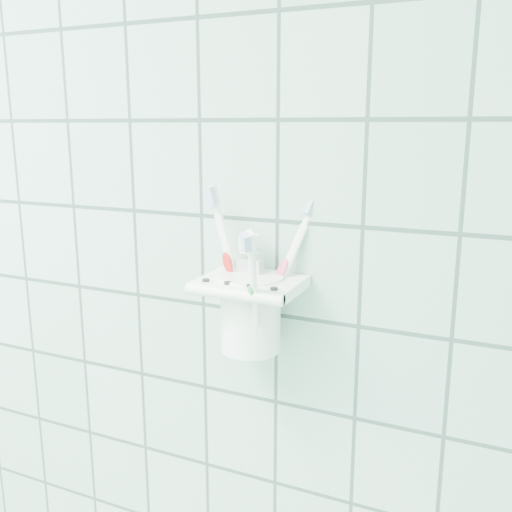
{
  "coord_description": "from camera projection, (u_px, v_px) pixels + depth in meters",
  "views": [
    {
      "loc": [
        0.95,
        0.52,
        1.5
      ],
      "look_at": [
        0.69,
        1.1,
        1.35
      ],
      "focal_mm": 40.0,
      "sensor_mm": 36.0,
      "label": 1
    }
  ],
  "objects": [
    {
      "name": "toothpaste_tube",
      "position": [
        250.0,
        280.0,
        0.74
      ],
      "size": [
        0.04,
        0.03,
        0.14
      ],
      "rotation": [
        0.01,
        -0.0,
        -0.11
      ],
      "color": "silver",
      "rests_on": "cup"
    },
    {
      "name": "toothbrush_pink",
      "position": [
        249.0,
        263.0,
        0.73
      ],
      "size": [
        0.06,
        0.02,
        0.21
      ],
      "rotation": [
        0.07,
        -0.25,
        -0.22
      ],
      "color": "white",
      "rests_on": "cup"
    },
    {
      "name": "cup",
      "position": [
        251.0,
        310.0,
        0.73
      ],
      "size": [
        0.09,
        0.09,
        0.1
      ],
      "color": "white",
      "rests_on": "holder_bracket"
    },
    {
      "name": "toothbrush_blue",
      "position": [
        251.0,
        267.0,
        0.71
      ],
      "size": [
        0.07,
        0.07,
        0.2
      ],
      "rotation": [
        -0.43,
        0.13,
        -0.5
      ],
      "color": "white",
      "rests_on": "cup"
    },
    {
      "name": "toothbrush_orange",
      "position": [
        258.0,
        277.0,
        0.71
      ],
      "size": [
        0.04,
        0.08,
        0.18
      ],
      "rotation": [
        0.25,
        0.41,
        -0.68
      ],
      "color": "white",
      "rests_on": "cup"
    },
    {
      "name": "holder_bracket",
      "position": [
        251.0,
        285.0,
        0.72
      ],
      "size": [
        0.13,
        0.1,
        0.04
      ],
      "color": "white",
      "rests_on": "wall_back"
    }
  ]
}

